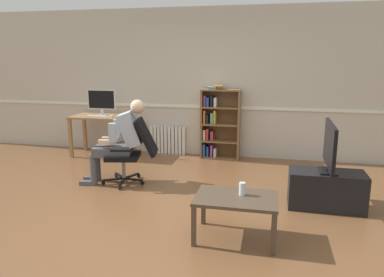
# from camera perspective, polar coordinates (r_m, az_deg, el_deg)

# --- Properties ---
(ground_plane) EXTENTS (18.00, 18.00, 0.00)m
(ground_plane) POSITION_cam_1_polar(r_m,az_deg,el_deg) (4.60, -4.21, -10.73)
(ground_plane) COLOR brown
(back_wall) EXTENTS (12.00, 0.13, 2.70)m
(back_wall) POSITION_cam_1_polar(r_m,az_deg,el_deg) (6.82, 2.08, 8.59)
(back_wall) COLOR beige
(back_wall) RESTS_ON ground_plane
(computer_desk) EXTENTS (1.11, 0.61, 0.76)m
(computer_desk) POSITION_cam_1_polar(r_m,az_deg,el_deg) (7.02, -13.84, 2.50)
(computer_desk) COLOR #9E7547
(computer_desk) RESTS_ON ground_plane
(imac_monitor) EXTENTS (0.55, 0.14, 0.48)m
(imac_monitor) POSITION_cam_1_polar(r_m,az_deg,el_deg) (7.05, -13.94, 5.78)
(imac_monitor) COLOR silver
(imac_monitor) RESTS_ON computer_desk
(keyboard) EXTENTS (0.40, 0.12, 0.02)m
(keyboard) POSITION_cam_1_polar(r_m,az_deg,el_deg) (6.88, -14.53, 3.37)
(keyboard) COLOR silver
(keyboard) RESTS_ON computer_desk
(computer_mouse) EXTENTS (0.06, 0.10, 0.03)m
(computer_mouse) POSITION_cam_1_polar(r_m,az_deg,el_deg) (6.79, -12.49, 3.40)
(computer_mouse) COLOR white
(computer_mouse) RESTS_ON computer_desk
(bookshelf) EXTENTS (0.70, 0.29, 1.34)m
(bookshelf) POSITION_cam_1_polar(r_m,az_deg,el_deg) (6.66, 4.03, 2.33)
(bookshelf) COLOR brown
(bookshelf) RESTS_ON ground_plane
(radiator) EXTENTS (0.69, 0.08, 0.53)m
(radiator) POSITION_cam_1_polar(r_m,az_deg,el_deg) (7.03, -3.80, -0.21)
(radiator) COLOR white
(radiator) RESTS_ON ground_plane
(office_chair) EXTENTS (0.82, 0.64, 0.97)m
(office_chair) POSITION_cam_1_polar(r_m,az_deg,el_deg) (5.37, -9.10, -1.56)
(office_chair) COLOR black
(office_chair) RESTS_ON ground_plane
(person_seated) EXTENTS (0.97, 0.49, 1.23)m
(person_seated) POSITION_cam_1_polar(r_m,az_deg,el_deg) (5.37, -11.19, -0.16)
(person_seated) COLOR #4C4C51
(person_seated) RESTS_ON ground_plane
(tv_stand) EXTENTS (0.89, 0.42, 0.46)m
(tv_stand) POSITION_cam_1_polar(r_m,az_deg,el_deg) (4.80, 20.20, -7.53)
(tv_stand) COLOR black
(tv_stand) RESTS_ON ground_plane
(tv_screen) EXTENTS (0.21, 0.89, 0.60)m
(tv_screen) POSITION_cam_1_polar(r_m,az_deg,el_deg) (4.65, 20.72, -1.20)
(tv_screen) COLOR black
(tv_screen) RESTS_ON tv_stand
(coffee_table) EXTENTS (0.82, 0.57, 0.45)m
(coffee_table) POSITION_cam_1_polar(r_m,az_deg,el_deg) (3.75, 6.91, -9.81)
(coffee_table) COLOR #4C3D2D
(coffee_table) RESTS_ON ground_plane
(drinking_glass) EXTENTS (0.07, 0.07, 0.13)m
(drinking_glass) POSITION_cam_1_polar(r_m,az_deg,el_deg) (3.76, 7.84, -7.78)
(drinking_glass) COLOR silver
(drinking_glass) RESTS_ON coffee_table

